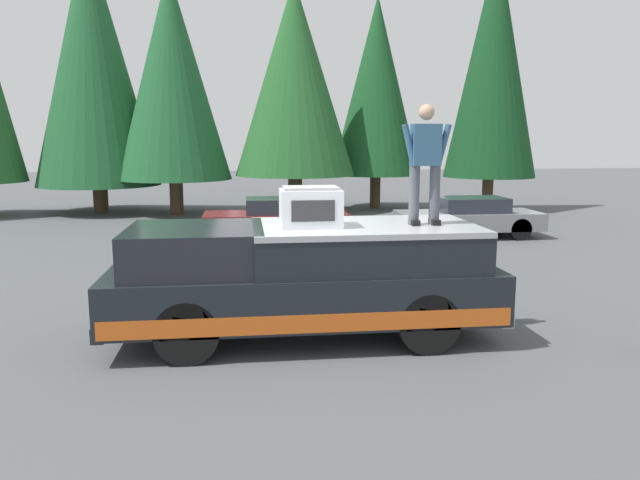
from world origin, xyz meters
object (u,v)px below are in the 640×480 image
object	(u,v)px
person_on_truck_bed	(425,161)
parked_car_maroon	(277,218)
compressor_unit	(311,207)
pickup_truck	(304,279)
parked_car_grey	(469,217)

from	to	relation	value
person_on_truck_bed	parked_car_maroon	size ratio (longest dim) A/B	0.41
compressor_unit	parked_car_maroon	distance (m)	9.15
pickup_truck	parked_car_grey	size ratio (longest dim) A/B	1.35
person_on_truck_bed	parked_car_maroon	xyz separation A→B (m)	(9.04, 1.63, -1.97)
compressor_unit	parked_car_grey	distance (m)	10.33
parked_car_maroon	person_on_truck_bed	bearing A→B (deg)	-169.78
pickup_truck	parked_car_maroon	world-z (taller)	pickup_truck
compressor_unit	parked_car_grey	world-z (taller)	compressor_unit
compressor_unit	parked_car_maroon	size ratio (longest dim) A/B	0.20
parked_car_grey	compressor_unit	bearing A→B (deg)	147.03
person_on_truck_bed	parked_car_grey	size ratio (longest dim) A/B	0.41
pickup_truck	parked_car_grey	world-z (taller)	pickup_truck
pickup_truck	parked_car_maroon	bearing A→B (deg)	-0.55
compressor_unit	parked_car_maroon	world-z (taller)	compressor_unit
pickup_truck	parked_car_grey	bearing A→B (deg)	-33.76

